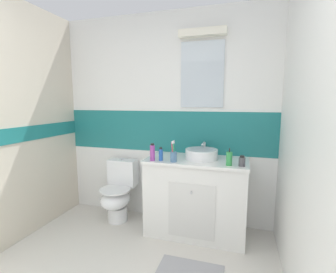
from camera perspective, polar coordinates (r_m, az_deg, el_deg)
name	(u,v)px	position (r m, az deg, el deg)	size (l,w,h in m)	color
wall_back_tiled	(166,118)	(2.99, -0.44, 4.33)	(3.20, 0.20, 2.50)	white
wall_right_plain	(321,138)	(1.68, 32.48, -0.39)	(0.10, 3.48, 2.50)	white
vanity_cabinet	(196,196)	(2.77, 6.66, -13.82)	(1.08, 0.56, 0.85)	silver
sink_basin	(201,154)	(2.64, 7.91, -4.02)	(0.35, 0.39, 0.16)	white
toilet	(118,192)	(3.12, -11.68, -12.82)	(0.37, 0.50, 0.75)	white
toothbrush_cup	(174,156)	(2.48, 1.32, -4.64)	(0.07, 0.07, 0.22)	#4C7299
soap_dispenser	(229,159)	(2.42, 14.24, -5.08)	(0.06, 0.06, 0.17)	green
deodorant_spray_can	(161,154)	(2.54, -1.70, -4.23)	(0.04, 0.04, 0.14)	#2659B2
shampoo_bottle_tall	(152,152)	(2.54, -3.71, -3.77)	(0.05, 0.05, 0.18)	#993F99
lotion_bottle_short	(242,161)	(2.42, 17.06, -5.63)	(0.06, 0.06, 0.11)	#4C4C51
bath_mat	(190,273)	(2.39, 5.13, -29.43)	(0.57, 0.35, 0.01)	#99999E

